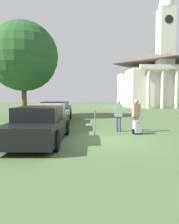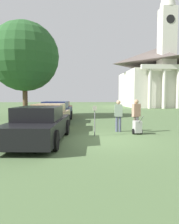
% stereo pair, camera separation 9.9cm
% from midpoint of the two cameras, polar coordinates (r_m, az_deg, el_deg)
% --- Properties ---
extents(ground_plane, '(120.00, 120.00, 0.00)m').
position_cam_midpoint_polar(ground_plane, '(9.73, 4.16, -7.35)').
color(ground_plane, '#4C663D').
extents(parked_car_black, '(2.36, 5.39, 1.50)m').
position_cam_midpoint_polar(parked_car_black, '(9.54, -12.53, -3.39)').
color(parked_car_black, black).
rests_on(parked_car_black, ground_plane).
extents(parked_car_tan, '(2.22, 5.37, 1.50)m').
position_cam_midpoint_polar(parked_car_tan, '(12.94, -10.06, -1.37)').
color(parked_car_tan, tan).
rests_on(parked_car_tan, ground_plane).
extents(parked_car_navy, '(2.34, 5.28, 1.54)m').
position_cam_midpoint_polar(parked_car_navy, '(16.55, -8.56, -0.09)').
color(parked_car_navy, '#19234C').
rests_on(parked_car_navy, ground_plane).
extents(parked_car_maroon, '(2.22, 4.85, 1.44)m').
position_cam_midpoint_polar(parked_car_maroon, '(20.23, -7.59, 0.58)').
color(parked_car_maroon, maroon).
rests_on(parked_car_maroon, ground_plane).
extents(parking_meter, '(0.18, 0.09, 1.46)m').
position_cam_midpoint_polar(parking_meter, '(10.60, 1.64, -0.85)').
color(parking_meter, slate).
rests_on(parking_meter, ground_plane).
extents(person_worker, '(0.44, 0.26, 1.72)m').
position_cam_midpoint_polar(person_worker, '(11.96, 7.80, -0.47)').
color(person_worker, '#515670').
rests_on(person_worker, ground_plane).
extents(person_supervisor, '(0.47, 0.34, 1.76)m').
position_cam_midpoint_polar(person_supervisor, '(11.88, 12.34, -0.42)').
color(person_supervisor, '#665B4C').
rests_on(person_supervisor, ground_plane).
extents(equipment_cart, '(0.49, 1.00, 1.00)m').
position_cam_midpoint_polar(equipment_cart, '(11.41, 12.62, -3.75)').
color(equipment_cart, '#B2B2AD').
rests_on(equipment_cart, ground_plane).
extents(church, '(11.44, 13.90, 23.05)m').
position_cam_midpoint_polar(church, '(42.45, 17.08, 9.21)').
color(church, silver).
rests_on(church, ground_plane).
extents(shade_tree, '(6.17, 6.17, 8.55)m').
position_cam_midpoint_polar(shade_tree, '(20.88, -16.54, 13.71)').
color(shade_tree, brown).
rests_on(shade_tree, ground_plane).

